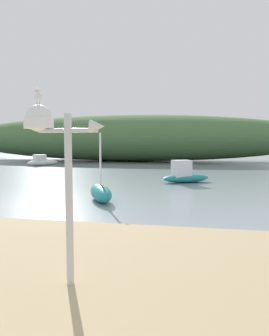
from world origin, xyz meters
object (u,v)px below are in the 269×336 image
Objects in this scene: seagull_on_radar at (38,96)px; motorboat_centre_water at (184,175)px; sailboat_outer_mooring at (101,193)px; motorboat_inner_mooring at (42,161)px; mast_structure at (50,139)px.

seagull_on_radar is 0.11× the size of motorboat_centre_water.
sailboat_outer_mooring reaches higher than motorboat_centre_water.
motorboat_centre_water is (14.98, -10.86, 0.05)m from motorboat_inner_mooring.
seagull_on_radar is 28.90m from motorboat_inner_mooring.
motorboat_centre_water is at bearing 83.50° from mast_structure.
motorboat_centre_water is (3.27, 6.77, 0.11)m from sailboat_outer_mooring.
mast_structure is 0.71m from seagull_on_radar.
motorboat_inner_mooring is at bearing 144.06° from motorboat_centre_water.
seagull_on_radar is at bearing -62.83° from motorboat_inner_mooring.
seagull_on_radar is 0.12× the size of sailboat_outer_mooring.
sailboat_outer_mooring is 0.91× the size of motorboat_centre_water.
mast_structure reaches higher than motorboat_centre_water.
motorboat_inner_mooring is at bearing 123.60° from sailboat_outer_mooring.
motorboat_centre_water is (1.85, 14.72, -2.79)m from seagull_on_radar.
mast_structure is 1.01× the size of sailboat_outer_mooring.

